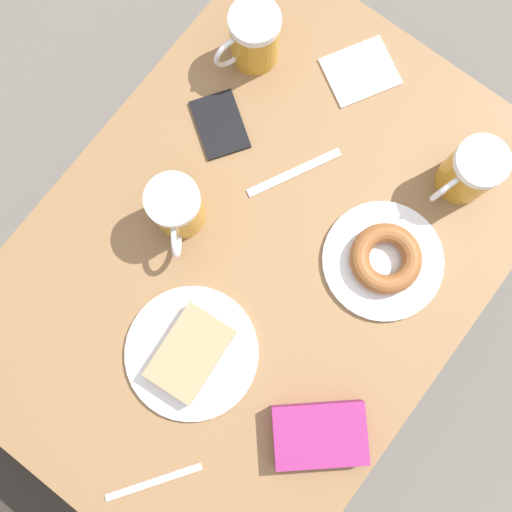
{
  "coord_description": "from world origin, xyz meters",
  "views": [
    {
      "loc": [
        -0.1,
        0.14,
        1.77
      ],
      "look_at": [
        0.0,
        0.0,
        0.74
      ],
      "focal_mm": 40.0,
      "sensor_mm": 36.0,
      "label": 1
    }
  ],
  "objects_px": {
    "napkin_folded": "(360,71)",
    "passport_near_edge": "(220,125)",
    "beer_mug_right": "(176,209)",
    "knife": "(294,173)",
    "plate_with_donut": "(384,259)",
    "fork": "(154,482)",
    "beer_mug_center": "(470,172)",
    "plate_with_cake": "(191,353)",
    "blue_pouch": "(319,434)",
    "beer_mug_left": "(254,38)"
  },
  "relations": [
    {
      "from": "napkin_folded",
      "to": "knife",
      "type": "distance_m",
      "value": 0.25
    },
    {
      "from": "knife",
      "to": "plate_with_cake",
      "type": "bearing_deg",
      "value": 98.3
    },
    {
      "from": "plate_with_cake",
      "to": "beer_mug_center",
      "type": "xyz_separation_m",
      "value": [
        -0.2,
        -0.57,
        0.05
      ]
    },
    {
      "from": "beer_mug_right",
      "to": "fork",
      "type": "bearing_deg",
      "value": 122.96
    },
    {
      "from": "passport_near_edge",
      "to": "blue_pouch",
      "type": "distance_m",
      "value": 0.61
    },
    {
      "from": "beer_mug_left",
      "to": "beer_mug_center",
      "type": "height_order",
      "value": "same"
    },
    {
      "from": "plate_with_cake",
      "to": "beer_mug_center",
      "type": "bearing_deg",
      "value": -109.9
    },
    {
      "from": "passport_near_edge",
      "to": "blue_pouch",
      "type": "height_order",
      "value": "blue_pouch"
    },
    {
      "from": "beer_mug_center",
      "to": "blue_pouch",
      "type": "relative_size",
      "value": 0.72
    },
    {
      "from": "plate_with_donut",
      "to": "beer_mug_right",
      "type": "xyz_separation_m",
      "value": [
        0.35,
        0.16,
        0.04
      ]
    },
    {
      "from": "blue_pouch",
      "to": "beer_mug_center",
      "type": "bearing_deg",
      "value": -83.32
    },
    {
      "from": "beer_mug_center",
      "to": "napkin_folded",
      "type": "height_order",
      "value": "beer_mug_center"
    },
    {
      "from": "plate_with_cake",
      "to": "beer_mug_right",
      "type": "relative_size",
      "value": 1.96
    },
    {
      "from": "knife",
      "to": "blue_pouch",
      "type": "height_order",
      "value": "blue_pouch"
    },
    {
      "from": "plate_with_cake",
      "to": "passport_near_edge",
      "type": "bearing_deg",
      "value": -58.64
    },
    {
      "from": "beer_mug_right",
      "to": "napkin_folded",
      "type": "height_order",
      "value": "beer_mug_right"
    },
    {
      "from": "passport_near_edge",
      "to": "plate_with_cake",
      "type": "bearing_deg",
      "value": 121.36
    },
    {
      "from": "fork",
      "to": "passport_near_edge",
      "type": "bearing_deg",
      "value": -61.98
    },
    {
      "from": "napkin_folded",
      "to": "fork",
      "type": "relative_size",
      "value": 1.13
    },
    {
      "from": "beer_mug_right",
      "to": "blue_pouch",
      "type": "bearing_deg",
      "value": 160.06
    },
    {
      "from": "blue_pouch",
      "to": "fork",
      "type": "bearing_deg",
      "value": 53.35
    },
    {
      "from": "plate_with_donut",
      "to": "blue_pouch",
      "type": "relative_size",
      "value": 1.18
    },
    {
      "from": "plate_with_donut",
      "to": "beer_mug_right",
      "type": "relative_size",
      "value": 1.83
    },
    {
      "from": "fork",
      "to": "knife",
      "type": "distance_m",
      "value": 0.62
    },
    {
      "from": "fork",
      "to": "blue_pouch",
      "type": "bearing_deg",
      "value": -126.65
    },
    {
      "from": "plate_with_donut",
      "to": "fork",
      "type": "bearing_deg",
      "value": 80.79
    },
    {
      "from": "fork",
      "to": "plate_with_donut",
      "type": "bearing_deg",
      "value": -99.21
    },
    {
      "from": "beer_mug_center",
      "to": "fork",
      "type": "distance_m",
      "value": 0.79
    },
    {
      "from": "plate_with_donut",
      "to": "fork",
      "type": "height_order",
      "value": "plate_with_donut"
    },
    {
      "from": "knife",
      "to": "passport_near_edge",
      "type": "xyz_separation_m",
      "value": [
        0.17,
        0.01,
        0.0
      ]
    },
    {
      "from": "plate_with_cake",
      "to": "napkin_folded",
      "type": "distance_m",
      "value": 0.64
    },
    {
      "from": "passport_near_edge",
      "to": "blue_pouch",
      "type": "xyz_separation_m",
      "value": [
        -0.5,
        0.35,
        0.02
      ]
    },
    {
      "from": "plate_with_cake",
      "to": "napkin_folded",
      "type": "height_order",
      "value": "plate_with_cake"
    },
    {
      "from": "napkin_folded",
      "to": "fork",
      "type": "height_order",
      "value": "same"
    },
    {
      "from": "plate_with_cake",
      "to": "beer_mug_left",
      "type": "relative_size",
      "value": 1.77
    },
    {
      "from": "napkin_folded",
      "to": "beer_mug_left",
      "type": "bearing_deg",
      "value": 27.31
    },
    {
      "from": "plate_with_donut",
      "to": "beer_mug_center",
      "type": "relative_size",
      "value": 1.65
    },
    {
      "from": "beer_mug_center",
      "to": "napkin_folded",
      "type": "distance_m",
      "value": 0.3
    },
    {
      "from": "beer_mug_right",
      "to": "knife",
      "type": "relative_size",
      "value": 0.68
    },
    {
      "from": "beer_mug_left",
      "to": "beer_mug_right",
      "type": "distance_m",
      "value": 0.36
    },
    {
      "from": "beer_mug_center",
      "to": "knife",
      "type": "distance_m",
      "value": 0.32
    },
    {
      "from": "plate_with_cake",
      "to": "beer_mug_right",
      "type": "bearing_deg",
      "value": -46.78
    },
    {
      "from": "napkin_folded",
      "to": "passport_near_edge",
      "type": "xyz_separation_m",
      "value": [
        0.15,
        0.26,
        0.0
      ]
    },
    {
      "from": "knife",
      "to": "plate_with_donut",
      "type": "bearing_deg",
      "value": 171.03
    },
    {
      "from": "beer_mug_center",
      "to": "knife",
      "type": "height_order",
      "value": "beer_mug_center"
    },
    {
      "from": "fork",
      "to": "passport_near_edge",
      "type": "height_order",
      "value": "passport_near_edge"
    },
    {
      "from": "plate_with_donut",
      "to": "napkin_folded",
      "type": "relative_size",
      "value": 1.33
    },
    {
      "from": "beer_mug_left",
      "to": "passport_near_edge",
      "type": "distance_m",
      "value": 0.17
    },
    {
      "from": "plate_with_donut",
      "to": "beer_mug_center",
      "type": "bearing_deg",
      "value": -96.92
    },
    {
      "from": "plate_with_donut",
      "to": "passport_near_edge",
      "type": "xyz_separation_m",
      "value": [
        0.41,
        -0.03,
        -0.01
      ]
    }
  ]
}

